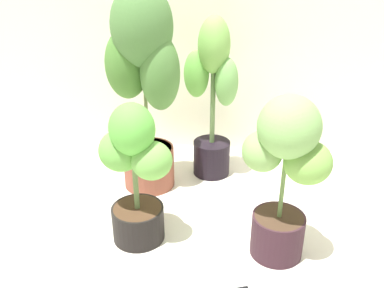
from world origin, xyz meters
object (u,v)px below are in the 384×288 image
Objects in this scene: potted_plant_front_left at (135,171)px; potted_plant_front_right at (285,169)px; potted_plant_back_center at (212,95)px; potted_plant_back_left at (144,76)px.

potted_plant_front_right is at bearing -4.63° from potted_plant_front_left.
potted_plant_back_center is at bearing 64.57° from potted_plant_front_left.
potted_plant_front_left is (-0.60, 0.05, -0.07)m from potted_plant_front_right.
potted_plant_front_right is at bearing -37.96° from potted_plant_back_left.
potted_plant_front_left is (0.04, -0.45, -0.27)m from potted_plant_back_left.
potted_plant_back_center is at bearing 25.35° from potted_plant_back_left.
potted_plant_front_right is (0.31, -0.65, -0.06)m from potted_plant_back_center.
potted_plant_front_right reaches higher than potted_plant_front_left.
potted_plant_front_left is (-0.29, -0.61, -0.12)m from potted_plant_back_center.
potted_plant_back_left is at bearing 142.04° from potted_plant_front_right.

